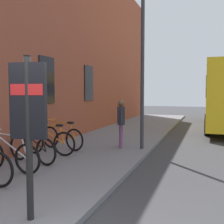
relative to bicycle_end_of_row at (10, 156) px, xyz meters
The scene contains 10 objects.
ground 5.06m from the bicycle_end_of_row, 45.66° to the right, with size 60.00×60.00×0.00m, color #38383A.
sidewalk_pavement 5.60m from the bicycle_end_of_row, ahead, with size 24.00×3.50×0.12m, color slate.
station_facade 7.65m from the bicycle_end_of_row, 10.44° to the left, with size 22.00×0.65×8.68m.
bicycle_end_of_row is the anchor object (origin of this frame).
bicycle_leaning_wall 0.90m from the bicycle_end_of_row, ahead, with size 0.59×1.73×0.97m.
bicycle_under_window 1.87m from the bicycle_end_of_row, ahead, with size 0.48×1.77×0.97m.
bicycle_nearest_sign 2.71m from the bicycle_end_of_row, ahead, with size 0.58×1.74×0.97m.
transit_info_sign 2.95m from the bicycle_end_of_row, 134.54° to the right, with size 0.16×0.56×2.40m.
pedestrian_crossing_street 3.99m from the bicycle_end_of_row, 23.81° to the right, with size 0.58×0.38×1.61m.
street_lamp 5.24m from the bicycle_end_of_row, 31.91° to the right, with size 0.28×0.28×5.62m.
Camera 1 is at (-2.76, -1.76, 2.00)m, focal length 44.46 mm.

